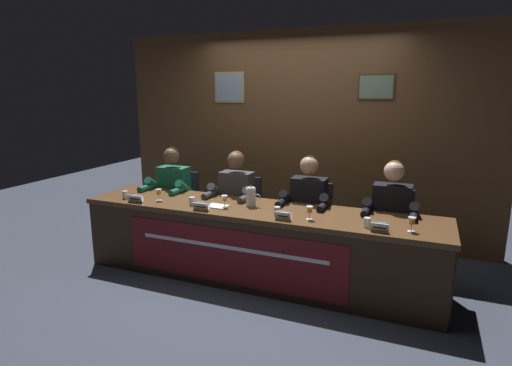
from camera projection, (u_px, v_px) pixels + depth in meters
name	position (u px, v px, depth m)	size (l,w,h in m)	color
ground_plane	(256.00, 277.00, 4.28)	(12.00, 12.00, 0.00)	#383D4C
wall_back_panelled	(298.00, 137.00, 5.27)	(4.82, 0.14, 2.60)	brown
conference_table	(251.00, 233.00, 4.07)	(3.62, 0.76, 0.74)	brown
chair_far_left	(180.00, 209.00, 5.16)	(0.44, 0.45, 0.90)	black
panelist_far_left	(170.00, 191.00, 4.92)	(0.51, 0.48, 1.23)	black
nameplate_far_left	(135.00, 199.00, 4.31)	(0.18, 0.06, 0.08)	white
juice_glass_far_left	(159.00, 193.00, 4.37)	(0.06, 0.06, 0.12)	white
water_cup_far_left	(125.00, 195.00, 4.45)	(0.06, 0.06, 0.08)	silver
chair_center_left	(241.00, 217.00, 4.85)	(0.44, 0.45, 0.90)	black
panelist_center_left	(234.00, 198.00, 4.61)	(0.51, 0.48, 1.23)	black
nameplate_center_left	(201.00, 206.00, 4.02)	(0.17, 0.06, 0.08)	white
juice_glass_center_left	(224.00, 199.00, 4.11)	(0.06, 0.06, 0.12)	white
water_cup_center_left	(192.00, 202.00, 4.20)	(0.06, 0.06, 0.08)	silver
chair_center_right	(311.00, 225.00, 4.54)	(0.44, 0.45, 0.90)	black
panelist_center_right	(306.00, 206.00, 4.30)	(0.51, 0.48, 1.23)	black
nameplate_center_right	(283.00, 216.00, 3.72)	(0.15, 0.06, 0.08)	white
juice_glass_center_right	(310.00, 210.00, 3.72)	(0.06, 0.06, 0.12)	white
water_cup_center_right	(277.00, 212.00, 3.85)	(0.06, 0.06, 0.08)	silver
chair_far_right	(390.00, 235.00, 4.23)	(0.44, 0.45, 0.90)	black
panelist_far_right	(390.00, 215.00, 3.99)	(0.51, 0.48, 1.23)	black
nameplate_far_right	(380.00, 227.00, 3.41)	(0.15, 0.06, 0.08)	white
juice_glass_far_right	(412.00, 222.00, 3.40)	(0.06, 0.06, 0.12)	white
water_cup_far_right	(367.00, 223.00, 3.52)	(0.06, 0.06, 0.08)	silver
water_pitcher_central	(251.00, 197.00, 4.16)	(0.15, 0.10, 0.21)	silver
document_stack_center_left	(217.00, 206.00, 4.15)	(0.22, 0.16, 0.01)	white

